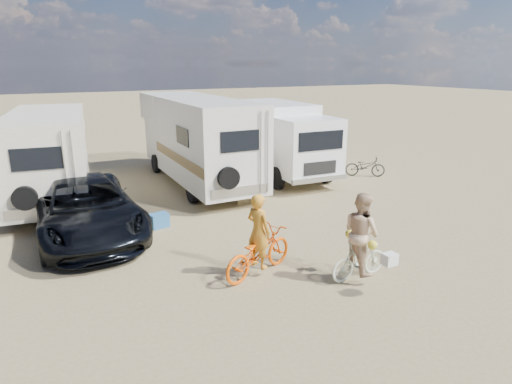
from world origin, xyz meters
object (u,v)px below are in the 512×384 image
bike_parked (365,166)px  bike_man (258,252)px  rider_man (258,239)px  cooler (159,220)px  rider_woman (361,240)px  dark_suv (86,208)px  crate (239,196)px  rv_left (50,157)px  bike_woman (359,260)px  box_truck (281,140)px  rv_main (197,141)px

bike_parked → bike_man: bearing=162.1°
rider_man → cooler: size_ratio=3.33×
rider_man → rider_woman: 2.21m
cooler → dark_suv: bearing=160.3°
cooler → crate: size_ratio=1.04×
rider_man → rider_woman: rider_woman is taller
rv_left → bike_woman: 11.04m
dark_suv → bike_man: 5.27m
dark_suv → bike_woman: dark_suv is taller
bike_man → bike_woman: bike_man is taller
box_truck → dark_suv: box_truck is taller
rv_main → crate: size_ratio=16.52×
rv_left → cooler: 5.21m
rv_main → dark_suv: size_ratio=1.44×
bike_man → bike_woman: bearing=-142.6°
rv_main → bike_parked: rv_main is taller
rv_left → crate: rv_left is taller
bike_parked → rv_left: bearing=114.6°
rider_man → cooler: bearing=-3.1°
rider_woman → bike_parked: 9.41m
dark_suv → bike_parked: size_ratio=3.45×
box_truck → rv_main: bearing=174.6°
rv_left → box_truck: size_ratio=1.14×
rider_woman → bike_man: bearing=55.6°
dark_suv → rider_man: size_ratio=3.29×
dark_suv → cooler: bearing=-11.4°
cooler → crate: (3.10, 1.12, -0.01)m
crate → rv_main: bearing=96.7°
bike_woman → rider_woman: 0.45m
rv_left → bike_man: 9.13m
rv_main → bike_woman: 9.39m
rider_woman → bike_parked: rider_woman is taller
rv_left → dark_suv: rv_left is taller
rider_man → rider_woman: bearing=-142.6°
rider_woman → cooler: (-3.04, 5.11, -0.69)m
rv_main → rider_woman: (0.30, -9.30, -0.77)m
bike_man → cooler: (-1.18, 3.92, -0.32)m
rv_main → box_truck: (3.48, -0.53, -0.17)m
rider_woman → crate: (0.06, 6.24, -0.70)m
dark_suv → crate: (5.00, 0.77, -0.58)m
rv_left → bike_man: bearing=-59.3°
bike_parked → bike_woman: bearing=174.8°
box_truck → bike_woman: (-3.18, -8.78, -1.05)m
rv_left → bike_man: (3.66, -8.31, -0.96)m
rv_left → cooler: size_ratio=13.69×
rv_main → bike_woman: (0.30, -9.30, -1.22)m
cooler → rv_main: bearing=47.7°
rider_man → bike_parked: rider_man is taller
bike_man → rider_woman: 2.24m
rider_woman → bike_parked: (6.27, 7.01, -0.47)m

